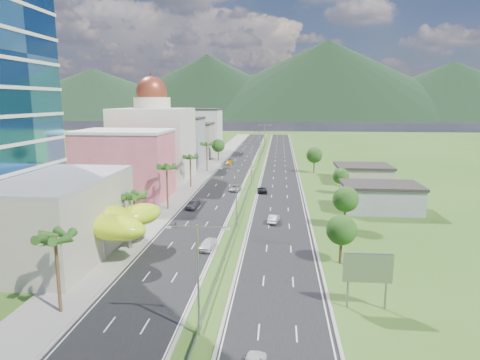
# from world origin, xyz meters

# --- Properties ---
(ground) EXTENTS (500.00, 500.00, 0.00)m
(ground) POSITION_xyz_m (0.00, 0.00, 0.00)
(ground) COLOR #2D5119
(ground) RESTS_ON ground
(road_left) EXTENTS (11.00, 260.00, 0.04)m
(road_left) POSITION_xyz_m (-7.50, 90.00, 0.02)
(road_left) COLOR black
(road_left) RESTS_ON ground
(road_right) EXTENTS (11.00, 260.00, 0.04)m
(road_right) POSITION_xyz_m (7.50, 90.00, 0.02)
(road_right) COLOR black
(road_right) RESTS_ON ground
(sidewalk_left) EXTENTS (7.00, 260.00, 0.12)m
(sidewalk_left) POSITION_xyz_m (-17.00, 90.00, 0.06)
(sidewalk_left) COLOR gray
(sidewalk_left) RESTS_ON ground
(median_guardrail) EXTENTS (0.10, 216.06, 0.76)m
(median_guardrail) POSITION_xyz_m (0.00, 71.99, 0.62)
(median_guardrail) COLOR gray
(median_guardrail) RESTS_ON ground
(streetlight_median_a) EXTENTS (6.04, 0.25, 11.00)m
(streetlight_median_a) POSITION_xyz_m (0.00, -25.00, 6.75)
(streetlight_median_a) COLOR gray
(streetlight_median_a) RESTS_ON ground
(streetlight_median_b) EXTENTS (6.04, 0.25, 11.00)m
(streetlight_median_b) POSITION_xyz_m (0.00, 10.00, 6.75)
(streetlight_median_b) COLOR gray
(streetlight_median_b) RESTS_ON ground
(streetlight_median_c) EXTENTS (6.04, 0.25, 11.00)m
(streetlight_median_c) POSITION_xyz_m (0.00, 50.00, 6.75)
(streetlight_median_c) COLOR gray
(streetlight_median_c) RESTS_ON ground
(streetlight_median_d) EXTENTS (6.04, 0.25, 11.00)m
(streetlight_median_d) POSITION_xyz_m (0.00, 95.00, 6.75)
(streetlight_median_d) COLOR gray
(streetlight_median_d) RESTS_ON ground
(streetlight_median_e) EXTENTS (6.04, 0.25, 11.00)m
(streetlight_median_e) POSITION_xyz_m (0.00, 140.00, 6.75)
(streetlight_median_e) COLOR gray
(streetlight_median_e) RESTS_ON ground
(mall_podium) EXTENTS (30.00, 24.00, 11.00)m
(mall_podium) POSITION_xyz_m (-32.00, -6.00, 5.50)
(mall_podium) COLOR #A19784
(mall_podium) RESTS_ON ground
(lime_canopy) EXTENTS (18.00, 15.00, 7.40)m
(lime_canopy) POSITION_xyz_m (-20.00, -4.00, 4.99)
(lime_canopy) COLOR #BCE616
(lime_canopy) RESTS_ON ground
(pink_shophouse) EXTENTS (20.00, 15.00, 15.00)m
(pink_shophouse) POSITION_xyz_m (-28.00, 32.00, 7.50)
(pink_shophouse) COLOR #D15660
(pink_shophouse) RESTS_ON ground
(domed_building) EXTENTS (20.00, 20.00, 28.70)m
(domed_building) POSITION_xyz_m (-28.00, 55.00, 11.35)
(domed_building) COLOR beige
(domed_building) RESTS_ON ground
(midrise_grey) EXTENTS (16.00, 15.00, 16.00)m
(midrise_grey) POSITION_xyz_m (-27.00, 80.00, 8.00)
(midrise_grey) COLOR gray
(midrise_grey) RESTS_ON ground
(midrise_beige) EXTENTS (16.00, 15.00, 13.00)m
(midrise_beige) POSITION_xyz_m (-27.00, 102.00, 6.50)
(midrise_beige) COLOR #A19784
(midrise_beige) RESTS_ON ground
(midrise_white) EXTENTS (16.00, 15.00, 18.00)m
(midrise_white) POSITION_xyz_m (-27.00, 125.00, 9.00)
(midrise_white) COLOR silver
(midrise_white) RESTS_ON ground
(billboard) EXTENTS (5.20, 0.35, 6.20)m
(billboard) POSITION_xyz_m (17.00, -18.00, 4.42)
(billboard) COLOR gray
(billboard) RESTS_ON ground
(shed_near) EXTENTS (15.00, 10.00, 5.00)m
(shed_near) POSITION_xyz_m (28.00, 25.00, 2.50)
(shed_near) COLOR gray
(shed_near) RESTS_ON ground
(shed_far) EXTENTS (14.00, 12.00, 4.40)m
(shed_far) POSITION_xyz_m (30.00, 55.00, 2.20)
(shed_far) COLOR #A19784
(shed_far) RESTS_ON ground
(palm_tree_a) EXTENTS (3.60, 3.60, 9.10)m
(palm_tree_a) POSITION_xyz_m (-15.50, -22.00, 8.02)
(palm_tree_a) COLOR #47301C
(palm_tree_a) RESTS_ON ground
(palm_tree_b) EXTENTS (3.60, 3.60, 8.10)m
(palm_tree_b) POSITION_xyz_m (-15.50, 2.00, 7.06)
(palm_tree_b) COLOR #47301C
(palm_tree_b) RESTS_ON ground
(palm_tree_c) EXTENTS (3.60, 3.60, 9.60)m
(palm_tree_c) POSITION_xyz_m (-15.50, 22.00, 8.50)
(palm_tree_c) COLOR #47301C
(palm_tree_c) RESTS_ON ground
(palm_tree_d) EXTENTS (3.60, 3.60, 8.60)m
(palm_tree_d) POSITION_xyz_m (-15.50, 45.00, 7.54)
(palm_tree_d) COLOR #47301C
(palm_tree_d) RESTS_ON ground
(palm_tree_e) EXTENTS (3.60, 3.60, 9.40)m
(palm_tree_e) POSITION_xyz_m (-15.50, 70.00, 8.31)
(palm_tree_e) COLOR #47301C
(palm_tree_e) RESTS_ON ground
(leafy_tree_lfar) EXTENTS (4.90, 4.90, 8.05)m
(leafy_tree_lfar) POSITION_xyz_m (-15.50, 95.00, 5.58)
(leafy_tree_lfar) COLOR #47301C
(leafy_tree_lfar) RESTS_ON ground
(leafy_tree_ra) EXTENTS (4.20, 4.20, 6.90)m
(leafy_tree_ra) POSITION_xyz_m (16.00, -5.00, 4.78)
(leafy_tree_ra) COLOR #47301C
(leafy_tree_ra) RESTS_ON ground
(leafy_tree_rb) EXTENTS (4.55, 4.55, 7.47)m
(leafy_tree_rb) POSITION_xyz_m (19.00, 12.00, 5.18)
(leafy_tree_rb) COLOR #47301C
(leafy_tree_rb) RESTS_ON ground
(leafy_tree_rc) EXTENTS (3.85, 3.85, 6.33)m
(leafy_tree_rc) POSITION_xyz_m (22.00, 40.00, 4.37)
(leafy_tree_rc) COLOR #47301C
(leafy_tree_rc) RESTS_ON ground
(leafy_tree_rd) EXTENTS (4.90, 4.90, 8.05)m
(leafy_tree_rd) POSITION_xyz_m (18.00, 70.00, 5.58)
(leafy_tree_rd) COLOR #47301C
(leafy_tree_rd) RESTS_ON ground
(mountain_ridge) EXTENTS (860.00, 140.00, 90.00)m
(mountain_ridge) POSITION_xyz_m (60.00, 450.00, 0.00)
(mountain_ridge) COLOR black
(mountain_ridge) RESTS_ON ground
(car_white_near_left) EXTENTS (2.51, 4.72, 1.53)m
(car_white_near_left) POSITION_xyz_m (-3.20, -1.22, 0.80)
(car_white_near_left) COLOR white
(car_white_near_left) RESTS_ON road_left
(car_dark_left) EXTENTS (2.07, 5.02, 1.62)m
(car_dark_left) POSITION_xyz_m (-10.31, 22.79, 0.85)
(car_dark_left) COLOR black
(car_dark_left) RESTS_ON road_left
(car_silver_mid_left) EXTENTS (2.77, 5.24, 1.40)m
(car_silver_mid_left) POSITION_xyz_m (-3.49, 41.35, 0.74)
(car_silver_mid_left) COLOR #989A9F
(car_silver_mid_left) RESTS_ON road_left
(car_yellow_far_left) EXTENTS (2.44, 4.83, 1.34)m
(car_yellow_far_left) POSITION_xyz_m (-10.12, 84.83, 0.71)
(car_yellow_far_left) COLOR orange
(car_yellow_far_left) RESTS_ON road_left
(car_silver_right) EXTENTS (2.25, 4.67, 1.48)m
(car_silver_right) POSITION_xyz_m (6.47, 14.06, 0.78)
(car_silver_right) COLOR #ACAFB4
(car_silver_right) RESTS_ON road_right
(car_dark_far_right) EXTENTS (2.62, 4.99, 1.34)m
(car_dark_far_right) POSITION_xyz_m (3.20, 39.98, 0.71)
(car_dark_far_right) COLOR black
(car_dark_far_right) RESTS_ON road_right
(motorcycle) EXTENTS (0.66, 1.77, 1.11)m
(motorcycle) POSITION_xyz_m (-10.94, 10.13, 0.60)
(motorcycle) COLOR black
(motorcycle) RESTS_ON road_left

